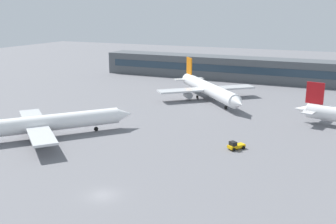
# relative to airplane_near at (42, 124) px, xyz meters

# --- Properties ---
(ground_plane) EXTENTS (400.00, 400.00, 0.00)m
(ground_plane) POSITION_rel_airplane_near_xyz_m (27.85, 21.45, -3.17)
(ground_plane) COLOR slate
(terminal_building) EXTENTS (129.22, 12.13, 9.00)m
(terminal_building) POSITION_rel_airplane_near_xyz_m (27.85, 90.77, 1.34)
(terminal_building) COLOR #4C5156
(terminal_building) RESTS_ON ground_plane
(airplane_near) EXTENTS (30.49, 33.62, 10.39)m
(airplane_near) POSITION_rel_airplane_near_xyz_m (0.00, 0.00, 0.00)
(airplane_near) COLOR white
(airplane_near) RESTS_ON ground_plane
(airplane_far) EXTENTS (33.15, 36.17, 11.23)m
(airplane_far) POSITION_rel_airplane_near_xyz_m (20.95, 51.35, 0.26)
(airplane_far) COLOR white
(airplane_far) RESTS_ON ground_plane
(baggage_tug_yellow) EXTENTS (3.35, 3.79, 1.75)m
(baggage_tug_yellow) POSITION_rel_airplane_near_xyz_m (40.84, 10.06, -2.37)
(baggage_tug_yellow) COLOR #F2B20C
(baggage_tug_yellow) RESTS_ON ground_plane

